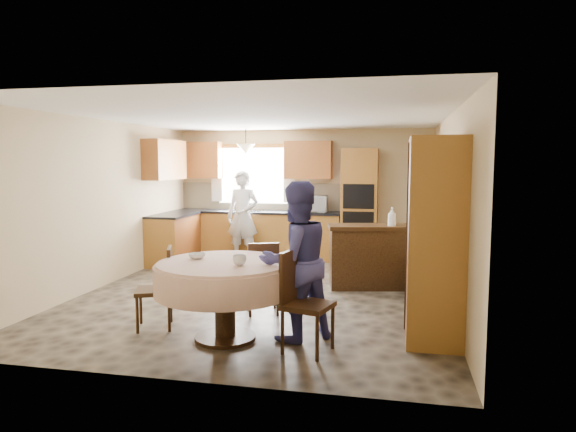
% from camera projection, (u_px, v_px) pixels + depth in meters
% --- Properties ---
extents(floor, '(5.00, 6.00, 0.01)m').
position_uv_depth(floor, '(264.00, 293.00, 7.33)').
color(floor, brown).
rests_on(floor, ground).
extents(ceiling, '(5.00, 6.00, 0.01)m').
position_uv_depth(ceiling, '(263.00, 116.00, 7.07)').
color(ceiling, white).
rests_on(ceiling, wall_back).
extents(wall_back, '(5.00, 0.02, 2.50)m').
position_uv_depth(wall_back, '(302.00, 194.00, 10.12)').
color(wall_back, tan).
rests_on(wall_back, floor).
extents(wall_front, '(5.00, 0.02, 2.50)m').
position_uv_depth(wall_front, '(173.00, 236.00, 4.28)').
color(wall_front, tan).
rests_on(wall_front, floor).
extents(wall_left, '(0.02, 6.00, 2.50)m').
position_uv_depth(wall_left, '(103.00, 203.00, 7.71)').
color(wall_left, tan).
rests_on(wall_left, floor).
extents(wall_right, '(0.02, 6.00, 2.50)m').
position_uv_depth(wall_right, '(449.00, 210.00, 6.69)').
color(wall_right, tan).
rests_on(wall_right, floor).
extents(window, '(1.40, 0.03, 1.10)m').
position_uv_depth(window, '(253.00, 176.00, 10.27)').
color(window, white).
rests_on(window, wall_back).
extents(curtain_left, '(0.22, 0.02, 1.15)m').
position_uv_depth(curtain_left, '(217.00, 173.00, 10.37)').
color(curtain_left, white).
rests_on(curtain_left, wall_back).
extents(curtain_right, '(0.22, 0.02, 1.15)m').
position_uv_depth(curtain_right, '(289.00, 173.00, 10.06)').
color(curtain_right, white).
rests_on(curtain_right, wall_back).
extents(base_cab_back, '(3.30, 0.60, 0.88)m').
position_uv_depth(base_cab_back, '(257.00, 235.00, 10.09)').
color(base_cab_back, '#B3822F').
rests_on(base_cab_back, floor).
extents(counter_back, '(3.30, 0.64, 0.04)m').
position_uv_depth(counter_back, '(257.00, 212.00, 10.04)').
color(counter_back, black).
rests_on(counter_back, base_cab_back).
extents(base_cab_left, '(0.60, 1.20, 0.88)m').
position_uv_depth(base_cab_left, '(174.00, 240.00, 9.49)').
color(base_cab_left, '#B3822F').
rests_on(base_cab_left, floor).
extents(counter_left, '(0.64, 1.20, 0.04)m').
position_uv_depth(counter_left, '(173.00, 215.00, 9.44)').
color(counter_left, black).
rests_on(counter_left, base_cab_left).
extents(backsplash, '(3.30, 0.02, 0.55)m').
position_uv_depth(backsplash, '(260.00, 197.00, 10.29)').
color(backsplash, beige).
rests_on(backsplash, wall_back).
extents(wall_cab_left, '(0.85, 0.33, 0.72)m').
position_uv_depth(wall_cab_left, '(201.00, 160.00, 10.31)').
color(wall_cab_left, '#B5692D').
rests_on(wall_cab_left, wall_back).
extents(wall_cab_right, '(0.90, 0.33, 0.72)m').
position_uv_depth(wall_cab_right, '(308.00, 160.00, 9.86)').
color(wall_cab_right, '#B5692D').
rests_on(wall_cab_right, wall_back).
extents(wall_cab_side, '(0.33, 1.20, 0.72)m').
position_uv_depth(wall_cab_side, '(165.00, 160.00, 9.36)').
color(wall_cab_side, '#B5692D').
rests_on(wall_cab_side, wall_left).
extents(oven_tower, '(0.66, 0.62, 2.12)m').
position_uv_depth(oven_tower, '(360.00, 205.00, 9.60)').
color(oven_tower, '#B3822F').
rests_on(oven_tower, floor).
extents(oven_upper, '(0.56, 0.01, 0.45)m').
position_uv_depth(oven_upper, '(358.00, 196.00, 9.27)').
color(oven_upper, black).
rests_on(oven_upper, oven_tower).
extents(oven_lower, '(0.56, 0.01, 0.45)m').
position_uv_depth(oven_lower, '(358.00, 224.00, 9.33)').
color(oven_lower, black).
rests_on(oven_lower, oven_tower).
extents(pendant, '(0.36, 0.36, 0.18)m').
position_uv_depth(pendant, '(246.00, 149.00, 9.75)').
color(pendant, beige).
rests_on(pendant, ceiling).
extents(sideboard, '(1.32, 0.75, 0.89)m').
position_uv_depth(sideboard, '(370.00, 258.00, 7.62)').
color(sideboard, '#3C2710').
rests_on(sideboard, floor).
extents(space_heater, '(0.41, 0.30, 0.54)m').
position_uv_depth(space_heater, '(423.00, 280.00, 6.96)').
color(space_heater, black).
rests_on(space_heater, floor).
extents(cupboard, '(0.56, 1.11, 2.12)m').
position_uv_depth(cupboard, '(434.00, 238.00, 5.44)').
color(cupboard, '#B3822F').
rests_on(cupboard, floor).
extents(dining_table, '(1.46, 1.46, 0.83)m').
position_uv_depth(dining_table, '(225.00, 279.00, 5.37)').
color(dining_table, '#3C2710').
rests_on(dining_table, floor).
extents(chair_left, '(0.52, 0.52, 0.92)m').
position_uv_depth(chair_left, '(161.00, 283.00, 5.78)').
color(chair_left, '#3C2710').
rests_on(chair_left, floor).
extents(chair_back, '(0.50, 0.50, 0.90)m').
position_uv_depth(chair_back, '(263.00, 274.00, 6.27)').
color(chair_back, '#3C2710').
rests_on(chair_back, floor).
extents(chair_right, '(0.54, 0.54, 1.00)m').
position_uv_depth(chair_right, '(301.00, 296.00, 5.06)').
color(chair_right, '#3C2710').
rests_on(chair_right, floor).
extents(framed_picture, '(0.06, 0.59, 0.49)m').
position_uv_depth(framed_picture, '(442.00, 177.00, 7.56)').
color(framed_picture, gold).
rests_on(framed_picture, wall_right).
extents(microwave, '(0.60, 0.44, 0.32)m').
position_uv_depth(microwave, '(312.00, 204.00, 9.74)').
color(microwave, silver).
rests_on(microwave, counter_back).
extents(person_sink, '(0.67, 0.48, 1.71)m').
position_uv_depth(person_sink, '(243.00, 216.00, 9.62)').
color(person_sink, silver).
rests_on(person_sink, floor).
extents(person_dining, '(1.03, 1.01, 1.67)m').
position_uv_depth(person_dining, '(296.00, 261.00, 5.37)').
color(person_dining, '#3E4088').
rests_on(person_dining, floor).
extents(bowl_sideboard, '(0.27, 0.27, 0.05)m').
position_uv_depth(bowl_sideboard, '(344.00, 227.00, 7.65)').
color(bowl_sideboard, '#B2B2B2').
rests_on(bowl_sideboard, sideboard).
extents(bottle_sideboard, '(0.15, 0.15, 0.33)m').
position_uv_depth(bottle_sideboard, '(392.00, 218.00, 7.49)').
color(bottle_sideboard, silver).
rests_on(bottle_sideboard, sideboard).
extents(cup_table, '(0.16, 0.16, 0.11)m').
position_uv_depth(cup_table, '(240.00, 260.00, 5.15)').
color(cup_table, '#B2B2B2').
rests_on(cup_table, dining_table).
extents(bowl_table, '(0.22, 0.22, 0.06)m').
position_uv_depth(bowl_table, '(197.00, 256.00, 5.52)').
color(bowl_table, '#B2B2B2').
rests_on(bowl_table, dining_table).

